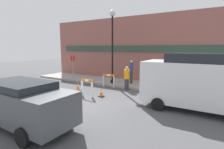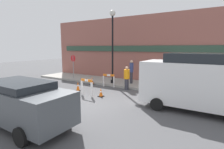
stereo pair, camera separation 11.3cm
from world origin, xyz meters
The scene contains 14 objects.
ground_plane centered at (0.00, 0.00, 0.00)m, with size 60.00×60.00×0.00m, color #4C4C4F.
sidewalk_slab centered at (0.00, 5.90, 0.07)m, with size 18.00×2.80×0.14m.
storefront_facade centered at (0.00, 7.38, 2.75)m, with size 18.00×0.22×5.50m.
streetlamp_post centered at (-1.04, 5.15, 3.65)m, with size 0.44×0.44×5.49m.
stop_sign centered at (-5.24, 5.22, 1.54)m, with size 0.60×0.09×2.09m.
barricade_0 centered at (-0.89, 4.35, 0.52)m, with size 0.90×0.29×0.96m.
barricade_1 centered at (-0.60, 1.49, 0.57)m, with size 0.86×0.19×1.06m.
traffic_cone_0 centered at (-2.49, 4.40, 0.29)m, with size 0.30×0.30×0.61m.
traffic_cone_1 centered at (-1.95, 2.20, 0.32)m, with size 0.30×0.30×0.66m.
traffic_cone_2 centered at (0.14, 1.90, 0.25)m, with size 0.30×0.30×0.52m.
person_worker centered at (0.65, 4.25, 0.86)m, with size 0.55×0.55×1.62m.
person_pedestrian centered at (0.27, 5.80, 1.13)m, with size 0.32×0.32×1.80m.
parked_car_1 centered at (-0.19, -2.83, 0.95)m, with size 4.48×1.85×1.69m.
work_van centered at (5.17, 2.36, 1.42)m, with size 4.82×2.20×2.64m.
Camera 1 is at (5.89, -6.38, 2.89)m, focal length 28.00 mm.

